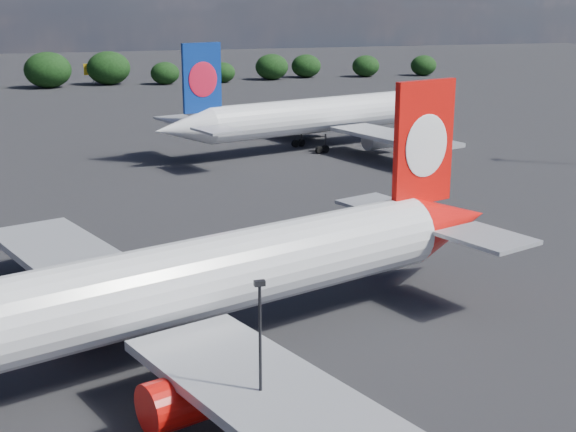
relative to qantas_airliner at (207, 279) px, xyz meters
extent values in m
plane|color=black|center=(-9.19, 51.96, -5.23)|extent=(500.00, 500.00, 0.00)
cylinder|color=white|center=(-1.74, -0.61, 0.17)|extent=(40.49, 18.69, 5.40)
cone|color=red|center=(21.69, 7.62, 0.17)|extent=(9.94, 7.96, 5.40)
cube|color=red|center=(18.64, 6.55, 7.08)|extent=(5.78, 2.48, 9.72)
ellipsoid|color=white|center=(18.74, 6.24, 6.89)|extent=(4.35, 1.71, 4.97)
ellipsoid|color=white|center=(18.53, 6.85, 6.89)|extent=(4.35, 1.71, 4.97)
cube|color=#9C9DA3|center=(21.62, 1.30, 0.60)|extent=(6.73, 7.72, 0.32)
cube|color=#9C9DA3|center=(17.69, 12.51, 0.60)|extent=(6.73, 7.72, 0.32)
cube|color=#9C9DA3|center=(0.88, -14.57, -1.56)|extent=(13.78, 22.70, 0.59)
cube|color=#9C9DA3|center=(-8.42, 11.92, -1.56)|extent=(13.78, 22.70, 0.59)
cylinder|color=red|center=(-2.95, -10.19, -2.96)|extent=(6.06, 4.54, 2.91)
cube|color=#9C9DA3|center=(-2.95, -10.19, -2.20)|extent=(2.35, 1.09, 1.30)
cylinder|color=red|center=(-8.67, 6.11, -2.96)|extent=(6.06, 4.54, 2.91)
cube|color=#9C9DA3|center=(-8.67, 6.11, -2.20)|extent=(2.35, 1.09, 1.30)
cylinder|color=black|center=(1.38, -2.95, -3.61)|extent=(0.39, 0.39, 2.70)
cylinder|color=black|center=(1.38, -2.95, -4.63)|extent=(1.28, 0.85, 1.19)
cylinder|color=black|center=(2.50, -2.56, -4.63)|extent=(1.28, 0.85, 1.19)
cylinder|color=black|center=(-0.77, 3.16, -3.61)|extent=(0.39, 0.39, 2.70)
cylinder|color=black|center=(-0.77, 3.16, -4.63)|extent=(1.28, 0.85, 1.19)
cylinder|color=black|center=(0.35, 3.56, -4.63)|extent=(1.28, 0.85, 1.19)
cylinder|color=white|center=(31.95, 68.41, 0.13)|extent=(40.42, 17.37, 5.36)
sphere|color=white|center=(51.35, 74.54, 0.13)|extent=(6.72, 6.72, 5.36)
cone|color=white|center=(8.46, 60.98, 0.13)|extent=(9.78, 7.69, 5.36)
cube|color=navy|center=(11.53, 61.95, 6.98)|extent=(5.78, 2.29, 9.64)
ellipsoid|color=red|center=(11.62, 61.64, 6.79)|extent=(4.35, 1.56, 4.93)
ellipsoid|color=red|center=(11.43, 62.26, 6.79)|extent=(4.35, 1.56, 4.93)
cube|color=#9C9DA3|center=(12.28, 56.01, 0.56)|extent=(6.53, 7.58, 0.32)
cube|color=#9C9DA3|center=(8.73, 67.24, 0.56)|extent=(6.53, 7.58, 0.32)
cube|color=#9C9DA3|center=(38.19, 55.78, -1.59)|extent=(13.09, 22.52, 0.59)
cube|color=#9C9DA3|center=(29.80, 82.33, -1.59)|extent=(13.09, 22.52, 0.59)
cylinder|color=#9C9DA3|center=(38.62, 61.53, -2.98)|extent=(5.98, 4.37, 2.89)
cube|color=#9C9DA3|center=(38.62, 61.53, -2.23)|extent=(2.34, 1.02, 1.29)
cylinder|color=#9C9DA3|center=(33.45, 77.87, -2.98)|extent=(5.98, 4.37, 2.89)
cube|color=#9C9DA3|center=(33.45, 77.87, -2.23)|extent=(2.34, 1.02, 1.29)
cylinder|color=black|center=(30.88, 64.70, -3.62)|extent=(0.38, 0.38, 2.68)
cylinder|color=black|center=(30.88, 64.70, -4.64)|extent=(1.27, 0.81, 1.18)
cylinder|color=black|center=(29.75, 64.34, -4.64)|extent=(1.27, 0.81, 1.18)
cylinder|color=black|center=(28.94, 70.82, -3.62)|extent=(0.38, 0.38, 2.68)
cylinder|color=black|center=(28.94, 70.82, -4.64)|extent=(1.27, 0.81, 1.18)
cylinder|color=black|center=(27.82, 70.47, -4.64)|extent=(1.27, 0.81, 1.18)
cylinder|color=black|center=(47.27, 73.25, -3.67)|extent=(0.32, 0.32, 2.68)
cylinder|color=black|center=(47.27, 73.25, -4.75)|extent=(1.03, 0.65, 0.96)
cylinder|color=black|center=(0.10, -13.66, -0.41)|extent=(0.16, 0.16, 9.64)
cube|color=black|center=(0.10, -13.66, 4.56)|extent=(0.55, 0.30, 0.28)
cube|color=gold|center=(2.81, 173.96, -1.23)|extent=(5.00, 0.30, 3.00)
cylinder|color=#94979C|center=(2.81, 173.96, -3.98)|extent=(0.30, 0.30, 2.50)
ellipsoid|color=black|center=(-8.90, 168.22, -0.62)|extent=(11.98, 10.14, 9.22)
ellipsoid|color=black|center=(6.71, 171.53, -0.80)|extent=(11.51, 9.74, 8.86)
ellipsoid|color=black|center=(21.23, 168.08, -2.23)|extent=(7.79, 6.59, 5.99)
ellipsoid|color=black|center=(36.83, 167.99, -2.45)|extent=(7.22, 6.11, 5.55)
ellipsoid|color=black|center=(51.93, 171.54, -1.61)|extent=(9.41, 7.96, 7.24)
ellipsoid|color=black|center=(63.16, 174.74, -1.90)|extent=(8.66, 7.33, 6.66)
ellipsoid|color=black|center=(80.56, 171.79, -2.10)|extent=(8.14, 6.89, 6.26)
ellipsoid|color=black|center=(98.35, 170.13, -2.21)|extent=(7.85, 6.64, 6.04)
camera|label=1|loc=(-9.14, -49.58, 18.28)|focal=50.00mm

